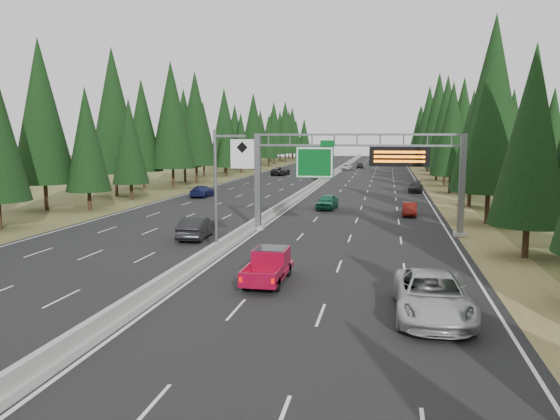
{
  "coord_description": "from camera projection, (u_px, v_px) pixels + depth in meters",
  "views": [
    {
      "loc": [
        10.64,
        -7.92,
        7.65
      ],
      "look_at": [
        5.14,
        20.0,
        3.81
      ],
      "focal_mm": 35.0,
      "sensor_mm": 36.0,
      "label": 1
    }
  ],
  "objects": [
    {
      "name": "car_ahead_dkgrey",
      "position": [
        416.0,
        187.0,
        74.77
      ],
      "size": [
        2.27,
        4.93,
        1.4
      ],
      "primitive_type": "imported",
      "rotation": [
        0.0,
        0.0,
        -0.07
      ],
      "color": "black",
      "rests_on": "road"
    },
    {
      "name": "shoulder_right",
      "position": [
        434.0,
        186.0,
        85.14
      ],
      "size": [
        3.6,
        260.0,
        0.06
      ],
      "primitive_type": "cube",
      "color": "olive",
      "rests_on": "ground"
    },
    {
      "name": "car_onc_white",
      "position": [
        319.0,
        175.0,
        98.13
      ],
      "size": [
        1.93,
        4.15,
        1.38
      ],
      "primitive_type": "imported",
      "rotation": [
        0.0,
        0.0,
        3.07
      ],
      "color": "silver",
      "rests_on": "road"
    },
    {
      "name": "sign_gantry",
      "position": [
        365.0,
        167.0,
        42.27
      ],
      "size": [
        16.75,
        0.98,
        7.8
      ],
      "color": "slate",
      "rests_on": "road"
    },
    {
      "name": "car_ahead_dkred",
      "position": [
        410.0,
        209.0,
        52.51
      ],
      "size": [
        1.54,
        3.92,
        1.27
      ],
      "primitive_type": "imported",
      "rotation": [
        0.0,
        0.0,
        -0.05
      ],
      "color": "#5F120D",
      "rests_on": "road"
    },
    {
      "name": "tree_row_right",
      "position": [
        468.0,
        125.0,
        77.82
      ],
      "size": [
        12.53,
        244.69,
        18.8
      ],
      "color": "black",
      "rests_on": "ground"
    },
    {
      "name": "car_ahead_white",
      "position": [
        347.0,
        167.0,
        124.77
      ],
      "size": [
        2.53,
        4.84,
        1.3
      ],
      "primitive_type": "imported",
      "rotation": [
        0.0,
        0.0,
        -0.08
      ],
      "color": "silver",
      "rests_on": "road"
    },
    {
      "name": "shoulder_left",
      "position": [
        215.0,
        182.0,
        91.96
      ],
      "size": [
        3.6,
        260.0,
        0.06
      ],
      "primitive_type": "cube",
      "color": "#4E5226",
      "rests_on": "ground"
    },
    {
      "name": "tree_row_left",
      "position": [
        178.0,
        125.0,
        86.74
      ],
      "size": [
        11.45,
        243.35,
        18.86
      ],
      "color": "black",
      "rests_on": "ground"
    },
    {
      "name": "car_ahead_green",
      "position": [
        327.0,
        202.0,
        57.4
      ],
      "size": [
        2.23,
        4.65,
        1.53
      ],
      "primitive_type": "imported",
      "rotation": [
        0.0,
        0.0,
        -0.09
      ],
      "color": "#166341",
      "rests_on": "road"
    },
    {
      "name": "hov_sign_pole",
      "position": [
        224.0,
        183.0,
        34.3
      ],
      "size": [
        2.8,
        0.5,
        8.0
      ],
      "color": "slate",
      "rests_on": "road"
    },
    {
      "name": "red_pickup",
      "position": [
        270.0,
        263.0,
        28.77
      ],
      "size": [
        1.84,
        5.16,
        1.68
      ],
      "color": "black",
      "rests_on": "road"
    },
    {
      "name": "road",
      "position": [
        320.0,
        184.0,
        88.55
      ],
      "size": [
        32.0,
        260.0,
        0.08
      ],
      "primitive_type": "cube",
      "color": "black",
      "rests_on": "ground"
    },
    {
      "name": "car_onc_near",
      "position": [
        197.0,
        228.0,
        40.68
      ],
      "size": [
        2.07,
        5.07,
        1.63
      ],
      "primitive_type": "imported",
      "rotation": [
        0.0,
        0.0,
        3.21
      ],
      "color": "black",
      "rests_on": "road"
    },
    {
      "name": "car_onc_blue",
      "position": [
        203.0,
        191.0,
        68.83
      ],
      "size": [
        2.27,
        5.02,
        1.43
      ],
      "primitive_type": "imported",
      "rotation": [
        0.0,
        0.0,
        3.09
      ],
      "color": "#161B4E",
      "rests_on": "road"
    },
    {
      "name": "car_ahead_far",
      "position": [
        360.0,
        165.0,
        131.6
      ],
      "size": [
        2.01,
        4.16,
        1.37
      ],
      "primitive_type": "imported",
      "rotation": [
        0.0,
        0.0,
        0.1
      ],
      "color": "black",
      "rests_on": "road"
    },
    {
      "name": "car_onc_far",
      "position": [
        281.0,
        171.0,
        107.54
      ],
      "size": [
        3.2,
        6.15,
        1.65
      ],
      "primitive_type": "imported",
      "rotation": [
        0.0,
        0.0,
        3.06
      ],
      "color": "black",
      "rests_on": "road"
    },
    {
      "name": "median_barrier",
      "position": [
        320.0,
        181.0,
        88.5
      ],
      "size": [
        0.7,
        260.0,
        0.85
      ],
      "color": "gray",
      "rests_on": "road"
    },
    {
      "name": "silver_minivan",
      "position": [
        432.0,
        296.0,
        22.92
      ],
      "size": [
        3.23,
        6.74,
        1.85
      ],
      "primitive_type": "imported",
      "rotation": [
        0.0,
        0.0,
        0.02
      ],
      "color": "#B0B2B6",
      "rests_on": "road"
    }
  ]
}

